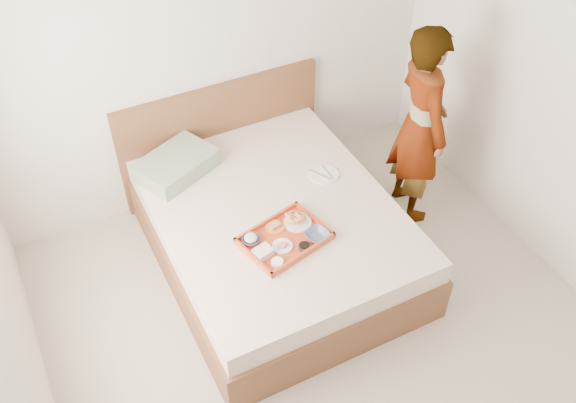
# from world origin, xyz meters

# --- Properties ---
(ground) EXTENTS (3.50, 4.00, 0.01)m
(ground) POSITION_xyz_m (0.00, 0.00, 0.00)
(ground) COLOR #BEB2A1
(ground) RESTS_ON ground
(wall_back) EXTENTS (3.50, 0.01, 2.60)m
(wall_back) POSITION_xyz_m (0.00, 2.00, 1.30)
(wall_back) COLOR silver
(wall_back) RESTS_ON ground
(wall_left) EXTENTS (0.01, 4.00, 2.60)m
(wall_left) POSITION_xyz_m (-1.75, 0.00, 1.30)
(wall_left) COLOR silver
(wall_left) RESTS_ON ground
(bed) EXTENTS (1.65, 2.00, 0.53)m
(bed) POSITION_xyz_m (-0.02, 1.00, 0.27)
(bed) COLOR brown
(bed) RESTS_ON ground
(headboard) EXTENTS (1.65, 0.06, 0.95)m
(headboard) POSITION_xyz_m (-0.02, 1.97, 0.47)
(headboard) COLOR brown
(headboard) RESTS_ON ground
(pillow) EXTENTS (0.66, 0.57, 0.13)m
(pillow) POSITION_xyz_m (-0.49, 1.66, 0.60)
(pillow) COLOR gray
(pillow) RESTS_ON bed
(tray) EXTENTS (0.62, 0.51, 0.05)m
(tray) POSITION_xyz_m (-0.10, 0.69, 0.55)
(tray) COLOR #D1491B
(tray) RESTS_ON bed
(prawn_plate) EXTENTS (0.23, 0.23, 0.01)m
(prawn_plate) POSITION_xyz_m (0.04, 0.78, 0.55)
(prawn_plate) COLOR white
(prawn_plate) RESTS_ON tray
(navy_bowl_big) EXTENTS (0.18, 0.18, 0.04)m
(navy_bowl_big) POSITION_xyz_m (0.09, 0.61, 0.56)
(navy_bowl_big) COLOR #18244E
(navy_bowl_big) RESTS_ON tray
(sauce_dish) EXTENTS (0.09, 0.09, 0.03)m
(sauce_dish) POSITION_xyz_m (-0.03, 0.56, 0.56)
(sauce_dish) COLOR black
(sauce_dish) RESTS_ON tray
(meat_plate) EXTENTS (0.16, 0.16, 0.01)m
(meat_plate) POSITION_xyz_m (-0.15, 0.64, 0.55)
(meat_plate) COLOR white
(meat_plate) RESTS_ON tray
(bread_plate) EXTENTS (0.16, 0.16, 0.01)m
(bread_plate) POSITION_xyz_m (-0.11, 0.81, 0.55)
(bread_plate) COLOR orange
(bread_plate) RESTS_ON tray
(salad_bowl) EXTENTS (0.14, 0.14, 0.04)m
(salad_bowl) POSITION_xyz_m (-0.31, 0.77, 0.56)
(salad_bowl) COLOR #18244E
(salad_bowl) RESTS_ON tray
(plastic_tub) EXTENTS (0.13, 0.12, 0.05)m
(plastic_tub) POSITION_xyz_m (-0.29, 0.63, 0.57)
(plastic_tub) COLOR silver
(plastic_tub) RESTS_ON tray
(cheese_round) EXTENTS (0.09, 0.09, 0.03)m
(cheese_round) POSITION_xyz_m (-0.24, 0.52, 0.56)
(cheese_round) COLOR white
(cheese_round) RESTS_ON tray
(dinner_plate) EXTENTS (0.25, 0.25, 0.01)m
(dinner_plate) POSITION_xyz_m (0.45, 1.15, 0.54)
(dinner_plate) COLOR white
(dinner_plate) RESTS_ON bed
(person) EXTENTS (0.47, 0.64, 1.60)m
(person) POSITION_xyz_m (1.18, 1.03, 0.80)
(person) COLOR silver
(person) RESTS_ON ground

